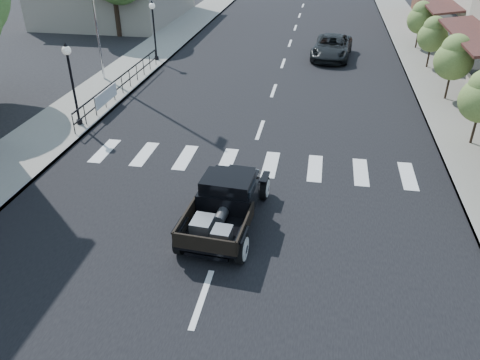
# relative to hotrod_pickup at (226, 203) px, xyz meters

# --- Properties ---
(ground) EXTENTS (120.00, 120.00, 0.00)m
(ground) POSITION_rel_hotrod_pickup_xyz_m (0.04, -0.11, -0.76)
(ground) COLOR black
(ground) RESTS_ON ground
(road) EXTENTS (14.00, 80.00, 0.02)m
(road) POSITION_rel_hotrod_pickup_xyz_m (0.04, 14.89, -0.75)
(road) COLOR black
(road) RESTS_ON ground
(road_markings) EXTENTS (12.00, 60.00, 0.06)m
(road_markings) POSITION_rel_hotrod_pickup_xyz_m (0.04, 9.89, -0.76)
(road_markings) COLOR silver
(road_markings) RESTS_ON ground
(sidewalk_left) EXTENTS (3.00, 80.00, 0.15)m
(sidewalk_left) POSITION_rel_hotrod_pickup_xyz_m (-8.46, 14.89, -0.68)
(sidewalk_left) COLOR gray
(sidewalk_left) RESTS_ON ground
(sidewalk_right) EXTENTS (3.00, 80.00, 0.15)m
(sidewalk_right) POSITION_rel_hotrod_pickup_xyz_m (8.54, 14.89, -0.68)
(sidewalk_right) COLOR gray
(sidewalk_right) RESTS_ON ground
(railing) EXTENTS (0.08, 10.00, 1.00)m
(railing) POSITION_rel_hotrod_pickup_xyz_m (-7.26, 9.89, -0.11)
(railing) COLOR black
(railing) RESTS_ON sidewalk_left
(banner) EXTENTS (0.04, 2.20, 0.60)m
(banner) POSITION_rel_hotrod_pickup_xyz_m (-7.18, 7.89, -0.31)
(banner) COLOR silver
(banner) RESTS_ON sidewalk_left
(lamp_post_b) EXTENTS (0.36, 0.36, 3.41)m
(lamp_post_b) POSITION_rel_hotrod_pickup_xyz_m (-7.56, 5.89, 1.10)
(lamp_post_b) COLOR black
(lamp_post_b) RESTS_ON sidewalk_left
(lamp_post_c) EXTENTS (0.36, 0.36, 3.41)m
(lamp_post_c) POSITION_rel_hotrod_pickup_xyz_m (-7.56, 15.89, 1.10)
(lamp_post_c) COLOR black
(lamp_post_c) RESTS_ON sidewalk_left
(small_tree_b) EXTENTS (1.68, 1.68, 2.81)m
(small_tree_b) POSITION_rel_hotrod_pickup_xyz_m (8.34, 6.83, 0.80)
(small_tree_b) COLOR olive
(small_tree_b) RESTS_ON sidewalk_right
(small_tree_c) EXTENTS (1.76, 1.76, 2.94)m
(small_tree_c) POSITION_rel_hotrod_pickup_xyz_m (8.34, 11.86, 0.86)
(small_tree_c) COLOR olive
(small_tree_c) RESTS_ON sidewalk_right
(small_tree_d) EXTENTS (1.64, 1.64, 2.73)m
(small_tree_d) POSITION_rel_hotrod_pickup_xyz_m (8.34, 17.20, 0.76)
(small_tree_d) COLOR olive
(small_tree_d) RESTS_ON sidewalk_right
(small_tree_e) EXTENTS (1.70, 1.70, 2.83)m
(small_tree_e) POSITION_rel_hotrod_pickup_xyz_m (8.34, 21.61, 0.81)
(small_tree_e) COLOR olive
(small_tree_e) RESTS_ON sidewalk_right
(hotrod_pickup) EXTENTS (2.33, 4.50, 1.51)m
(hotrod_pickup) POSITION_rel_hotrod_pickup_xyz_m (0.00, 0.00, 0.00)
(hotrod_pickup) COLOR black
(hotrod_pickup) RESTS_ON ground
(second_car) EXTENTS (2.67, 5.00, 1.34)m
(second_car) POSITION_rel_hotrod_pickup_xyz_m (2.87, 18.65, -0.09)
(second_car) COLOR black
(second_car) RESTS_ON ground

